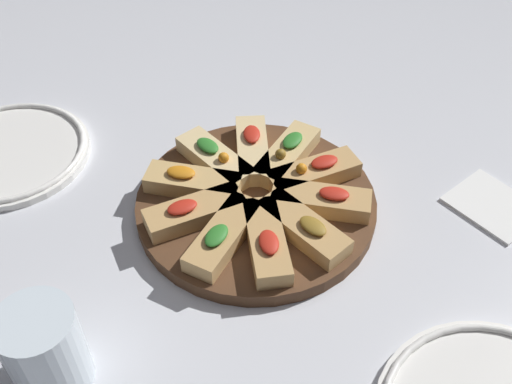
% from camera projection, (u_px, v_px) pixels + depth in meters
% --- Properties ---
extents(ground_plane, '(3.00, 3.00, 0.00)m').
position_uv_depth(ground_plane, '(256.00, 209.00, 0.78)').
color(ground_plane, silver).
extents(serving_board, '(0.31, 0.31, 0.02)m').
position_uv_depth(serving_board, '(256.00, 204.00, 0.77)').
color(serving_board, '#51331E').
rests_on(serving_board, ground_plane).
extents(focaccia_slice_0, '(0.10, 0.13, 0.03)m').
position_uv_depth(focaccia_slice_0, '(193.00, 182.00, 0.77)').
color(focaccia_slice_0, tan).
rests_on(focaccia_slice_0, serving_board).
extents(focaccia_slice_1, '(0.05, 0.13, 0.03)m').
position_uv_depth(focaccia_slice_1, '(194.00, 212.00, 0.73)').
color(focaccia_slice_1, tan).
rests_on(focaccia_slice_1, serving_board).
extents(focaccia_slice_2, '(0.11, 0.12, 0.03)m').
position_uv_depth(focaccia_slice_2, '(223.00, 235.00, 0.70)').
color(focaccia_slice_2, tan).
rests_on(focaccia_slice_2, serving_board).
extents(focaccia_slice_3, '(0.13, 0.06, 0.03)m').
position_uv_depth(focaccia_slice_3, '(267.00, 241.00, 0.70)').
color(focaccia_slice_3, tan).
rests_on(focaccia_slice_3, serving_board).
extents(focaccia_slice_4, '(0.13, 0.09, 0.03)m').
position_uv_depth(focaccia_slice_4, '(303.00, 227.00, 0.71)').
color(focaccia_slice_4, tan).
rests_on(focaccia_slice_4, serving_board).
extents(focaccia_slice_5, '(0.10, 0.13, 0.03)m').
position_uv_depth(focaccia_slice_5, '(322.00, 200.00, 0.74)').
color(focaccia_slice_5, tan).
rests_on(focaccia_slice_5, serving_board).
extents(focaccia_slice_6, '(0.05, 0.13, 0.03)m').
position_uv_depth(focaccia_slice_6, '(314.00, 173.00, 0.78)').
color(focaccia_slice_6, tan).
rests_on(focaccia_slice_6, serving_board).
extents(focaccia_slice_7, '(0.11, 0.12, 0.03)m').
position_uv_depth(focaccia_slice_7, '(287.00, 154.00, 0.80)').
color(focaccia_slice_7, '#DBB775').
rests_on(focaccia_slice_7, serving_board).
extents(focaccia_slice_8, '(0.13, 0.07, 0.03)m').
position_uv_depth(focaccia_slice_8, '(252.00, 149.00, 0.81)').
color(focaccia_slice_8, '#E5C689').
rests_on(focaccia_slice_8, serving_board).
extents(focaccia_slice_9, '(0.13, 0.08, 0.03)m').
position_uv_depth(focaccia_slice_9, '(215.00, 159.00, 0.80)').
color(focaccia_slice_9, '#E5C689').
rests_on(focaccia_slice_9, serving_board).
extents(plate_right, '(0.23, 0.23, 0.02)m').
position_uv_depth(plate_right, '(8.00, 152.00, 0.85)').
color(plate_right, white).
rests_on(plate_right, ground_plane).
extents(water_glass, '(0.08, 0.08, 0.10)m').
position_uv_depth(water_glass, '(45.00, 350.00, 0.57)').
color(water_glass, silver).
rests_on(water_glass, ground_plane).
extents(napkin_stack, '(0.13, 0.12, 0.01)m').
position_uv_depth(napkin_stack, '(493.00, 204.00, 0.78)').
color(napkin_stack, white).
rests_on(napkin_stack, ground_plane).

